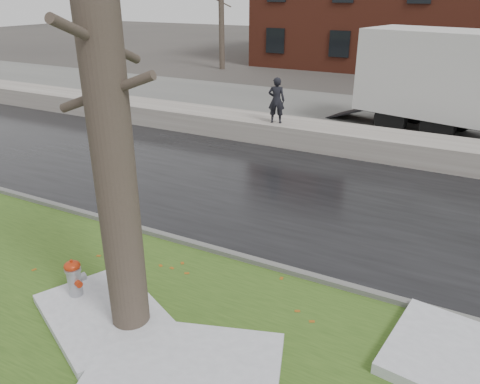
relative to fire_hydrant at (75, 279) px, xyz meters
The scene contains 13 objects.
ground 2.05m from the fire_hydrant, 48.43° to the left, with size 120.00×120.00×0.00m, color #47423D.
verge 1.42m from the fire_hydrant, 10.37° to the left, with size 60.00×4.50×0.04m, color #2F4A18.
road 6.15m from the fire_hydrant, 77.55° to the left, with size 60.00×7.00×0.03m, color black.
parking_lot 14.56m from the fire_hydrant, 84.78° to the left, with size 60.00×9.00×0.03m, color slate.
curb 2.85m from the fire_hydrant, 62.03° to the left, with size 60.00×0.15×0.14m, color slate.
snowbank 10.28m from the fire_hydrant, 82.60° to the left, with size 60.00×1.60×0.75m, color #A8A39A.
bg_tree_left 25.96m from the fire_hydrant, 114.44° to the left, with size 1.40×1.62×6.50m.
bg_tree_center 28.03m from the fire_hydrant, 99.65° to the left, with size 1.40×1.62×6.50m.
fire_hydrant is the anchor object (origin of this frame).
tree 3.42m from the fire_hydrant, ahead, with size 1.49×1.76×7.17m.
worker 9.91m from the fire_hydrant, 94.02° to the left, with size 0.56×0.37×1.54m, color black.
snow_patch_near 2.70m from the fire_hydrant, 14.22° to the right, with size 2.60×2.00×0.16m, color silver.
snow_patch_far 0.80m from the fire_hydrant, 10.12° to the right, with size 2.20×1.60×0.14m, color silver.
Camera 1 is at (4.20, -6.01, 4.92)m, focal length 35.00 mm.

